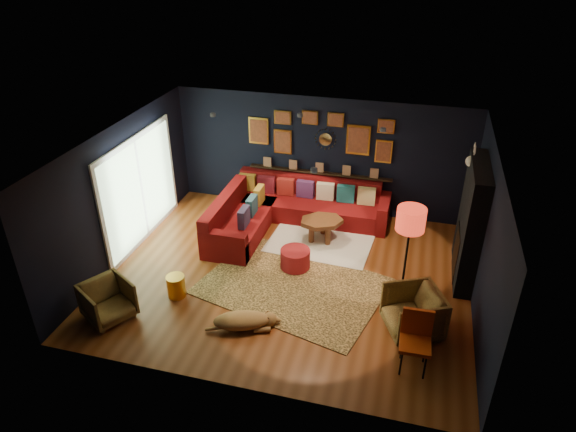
% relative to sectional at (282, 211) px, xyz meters
% --- Properties ---
extents(floor, '(6.50, 6.50, 0.00)m').
position_rel_sectional_xyz_m(floor, '(0.61, -1.81, -0.32)').
color(floor, brown).
rests_on(floor, ground).
extents(room_walls, '(6.50, 6.50, 6.50)m').
position_rel_sectional_xyz_m(room_walls, '(0.61, -1.81, 1.27)').
color(room_walls, black).
rests_on(room_walls, ground).
extents(sectional, '(3.41, 2.69, 0.86)m').
position_rel_sectional_xyz_m(sectional, '(0.00, 0.00, 0.00)').
color(sectional, maroon).
rests_on(sectional, ground).
extents(ledge, '(3.20, 0.12, 0.04)m').
position_rel_sectional_xyz_m(ledge, '(0.61, 0.87, 0.60)').
color(ledge, black).
rests_on(ledge, room_walls).
extents(gallery_wall, '(3.15, 0.04, 1.02)m').
position_rel_sectional_xyz_m(gallery_wall, '(0.60, 0.91, 1.48)').
color(gallery_wall, gold).
rests_on(gallery_wall, room_walls).
extents(sunburst_mirror, '(0.47, 0.16, 0.47)m').
position_rel_sectional_xyz_m(sunburst_mirror, '(0.71, 0.91, 1.38)').
color(sunburst_mirror, silver).
rests_on(sunburst_mirror, room_walls).
extents(fireplace, '(0.31, 1.60, 2.20)m').
position_rel_sectional_xyz_m(fireplace, '(3.71, -0.91, 0.70)').
color(fireplace, black).
rests_on(fireplace, ground).
extents(deer_head, '(0.50, 0.28, 0.45)m').
position_rel_sectional_xyz_m(deer_head, '(3.75, -0.41, 1.73)').
color(deer_head, white).
rests_on(deer_head, fireplace).
extents(sliding_door, '(0.06, 2.80, 2.20)m').
position_rel_sectional_xyz_m(sliding_door, '(-2.60, -1.21, 0.78)').
color(sliding_door, white).
rests_on(sliding_door, ground).
extents(ceiling_spots, '(3.30, 2.50, 0.06)m').
position_rel_sectional_xyz_m(ceiling_spots, '(0.61, -1.01, 2.24)').
color(ceiling_spots, black).
rests_on(ceiling_spots, room_walls).
extents(shag_rug, '(2.16, 1.64, 0.03)m').
position_rel_sectional_xyz_m(shag_rug, '(0.95, -0.51, -0.31)').
color(shag_rug, silver).
rests_on(shag_rug, ground).
extents(leopard_rug, '(3.57, 2.94, 0.02)m').
position_rel_sectional_xyz_m(leopard_rug, '(0.77, -2.11, -0.31)').
color(leopard_rug, tan).
rests_on(leopard_rug, ground).
extents(coffee_table, '(1.10, 0.99, 0.45)m').
position_rel_sectional_xyz_m(coffee_table, '(0.94, -0.42, 0.07)').
color(coffee_table, brown).
rests_on(coffee_table, shag_rug).
extents(pouf, '(0.56, 0.56, 0.37)m').
position_rel_sectional_xyz_m(pouf, '(0.67, -1.53, -0.11)').
color(pouf, maroon).
rests_on(pouf, shag_rug).
extents(armchair_left, '(0.94, 0.95, 0.73)m').
position_rel_sectional_xyz_m(armchair_left, '(-1.94, -3.69, 0.04)').
color(armchair_left, '#C49344').
rests_on(armchair_left, ground).
extents(armchair_right, '(1.03, 1.06, 0.83)m').
position_rel_sectional_xyz_m(armchair_right, '(2.89, -2.75, 0.09)').
color(armchair_right, '#C49344').
rests_on(armchair_right, ground).
extents(gold_stool, '(0.32, 0.32, 0.40)m').
position_rel_sectional_xyz_m(gold_stool, '(-1.12, -2.88, -0.12)').
color(gold_stool, gold).
rests_on(gold_stool, ground).
extents(orange_chair, '(0.46, 0.46, 0.94)m').
position_rel_sectional_xyz_m(orange_chair, '(2.95, -3.48, 0.23)').
color(orange_chair, black).
rests_on(orange_chair, ground).
extents(floor_lamp, '(0.48, 0.48, 1.74)m').
position_rel_sectional_xyz_m(floor_lamp, '(2.68, -1.86, 1.14)').
color(floor_lamp, black).
rests_on(floor_lamp, ground).
extents(dog, '(1.36, 0.98, 0.39)m').
position_rel_sectional_xyz_m(dog, '(0.26, -3.39, -0.11)').
color(dog, '#A87A47').
rests_on(dog, leopard_rug).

